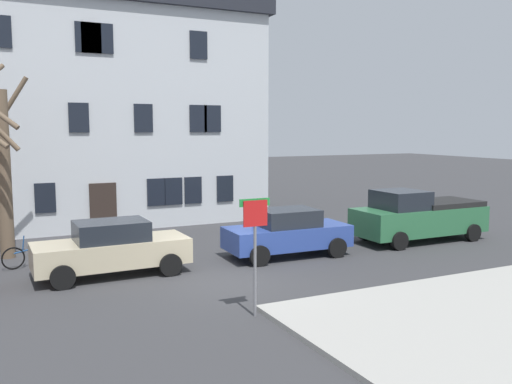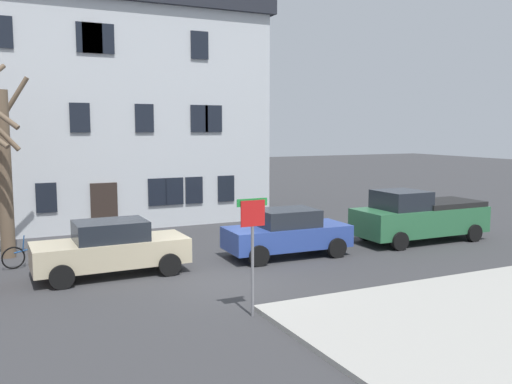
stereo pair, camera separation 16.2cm
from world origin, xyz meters
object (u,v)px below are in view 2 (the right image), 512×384
object	(u,v)px
car_blue_sedan	(287,233)
street_sign_pole	(253,234)
pickup_truck_green	(419,216)
tree_bare_mid	(0,160)
bicycle_leaning	(31,255)
building_main	(82,93)
car_beige_sedan	(111,248)

from	to	relation	value
car_blue_sedan	street_sign_pole	distance (m)	6.27
car_blue_sedan	street_sign_pole	xyz separation A→B (m)	(-3.64, -4.98, 1.13)
car_blue_sedan	pickup_truck_green	distance (m)	5.86
tree_bare_mid	pickup_truck_green	size ratio (longest dim) A/B	1.25
bicycle_leaning	tree_bare_mid	bearing A→B (deg)	113.19
car_blue_sedan	street_sign_pole	size ratio (longest dim) A/B	1.55
building_main	bicycle_leaning	world-z (taller)	building_main
building_main	tree_bare_mid	bearing A→B (deg)	-117.00
car_blue_sedan	bicycle_leaning	size ratio (longest dim) A/B	2.50
street_sign_pole	bicycle_leaning	world-z (taller)	street_sign_pole
building_main	car_beige_sedan	distance (m)	12.35
car_blue_sedan	bicycle_leaning	distance (m)	8.36
building_main	car_blue_sedan	world-z (taller)	building_main
building_main	car_blue_sedan	bearing A→B (deg)	-66.15
pickup_truck_green	bicycle_leaning	xyz separation A→B (m)	(-13.89, 2.22, -0.61)
building_main	street_sign_pole	bearing A→B (deg)	-85.23
car_blue_sedan	bicycle_leaning	bearing A→B (deg)	164.24
building_main	bicycle_leaning	size ratio (longest dim) A/B	9.48
car_beige_sedan	pickup_truck_green	xyz separation A→B (m)	(11.77, -0.09, 0.15)
bicycle_leaning	pickup_truck_green	bearing A→B (deg)	-9.08
tree_bare_mid	street_sign_pole	distance (m)	10.36
pickup_truck_green	car_beige_sedan	bearing A→B (deg)	179.58
car_blue_sedan	tree_bare_mid	bearing A→B (deg)	155.80
car_beige_sedan	tree_bare_mid	bearing A→B (deg)	126.77
car_beige_sedan	pickup_truck_green	size ratio (longest dim) A/B	0.85
street_sign_pole	pickup_truck_green	bearing A→B (deg)	27.89
bicycle_leaning	building_main	bearing A→B (deg)	71.40
pickup_truck_green	bicycle_leaning	distance (m)	14.08
building_main	tree_bare_mid	xyz separation A→B (m)	(-3.75, -7.37, -2.70)
pickup_truck_green	street_sign_pole	bearing A→B (deg)	-152.11
building_main	pickup_truck_green	bearing A→B (deg)	-46.03
building_main	bicycle_leaning	distance (m)	11.08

